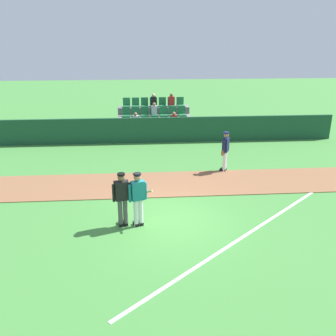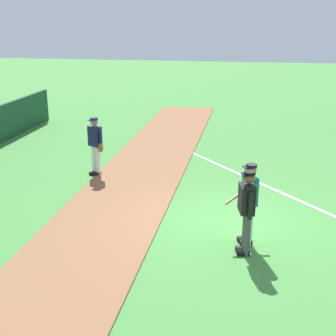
% 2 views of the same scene
% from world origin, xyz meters
% --- Properties ---
extents(ground_plane, '(80.00, 80.00, 0.00)m').
position_xyz_m(ground_plane, '(0.00, 0.00, 0.00)').
color(ground_plane, '#42843A').
extents(infield_dirt_path, '(28.00, 2.60, 0.03)m').
position_xyz_m(infield_dirt_path, '(0.00, 2.98, 0.01)').
color(infield_dirt_path, brown).
rests_on(infield_dirt_path, ground).
extents(foul_line_chalk, '(9.21, 7.85, 0.01)m').
position_xyz_m(foul_line_chalk, '(3.00, -0.50, 0.01)').
color(foul_line_chalk, white).
rests_on(foul_line_chalk, ground).
extents(batter_teal_jersey, '(0.75, 0.69, 1.76)m').
position_xyz_m(batter_teal_jersey, '(-0.95, -0.32, 0.97)').
color(batter_teal_jersey, white).
rests_on(batter_teal_jersey, ground).
extents(umpire_home_plate, '(0.58, 0.36, 1.76)m').
position_xyz_m(umpire_home_plate, '(-1.44, -0.28, 1.00)').
color(umpire_home_plate, '#4C4C4C').
rests_on(umpire_home_plate, ground).
extents(runner_navy_jersey, '(0.46, 0.60, 1.76)m').
position_xyz_m(runner_navy_jersey, '(2.79, 4.27, 0.96)').
color(runner_navy_jersey, white).
rests_on(runner_navy_jersey, ground).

